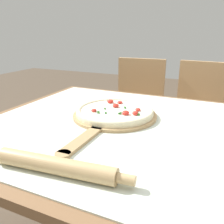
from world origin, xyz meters
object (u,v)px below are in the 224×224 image
at_px(pizza_peel, 112,117).
at_px(pizza, 115,111).
at_px(rolling_pin, 56,166).
at_px(chair_right, 199,115).
at_px(chair_left, 137,107).

height_order(pizza_peel, pizza, pizza).
bearing_deg(pizza, rolling_pin, -85.64).
relative_size(pizza, chair_right, 0.37).
relative_size(pizza_peel, pizza, 1.77).
xyz_separation_m(pizza, chair_left, (-0.17, 0.84, -0.25)).
xyz_separation_m(chair_left, chair_right, (0.48, -0.00, 0.00)).
xyz_separation_m(rolling_pin, chair_left, (-0.21, 1.31, -0.25)).
xyz_separation_m(pizza, chair_right, (0.30, 0.84, -0.25)).
relative_size(pizza_peel, chair_right, 0.66).
distance_m(pizza_peel, rolling_pin, 0.45).
distance_m(rolling_pin, chair_left, 1.35).
bearing_deg(rolling_pin, pizza_peel, 94.65).
bearing_deg(rolling_pin, chair_left, 99.00).
height_order(chair_left, chair_right, same).
distance_m(chair_left, chair_right, 0.48).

